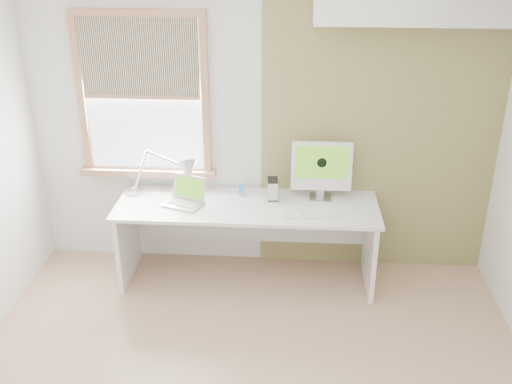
# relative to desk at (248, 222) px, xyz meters

# --- Properties ---
(room) EXTENTS (4.04, 3.54, 2.64)m
(room) POSITION_rel_desk_xyz_m (0.10, -1.44, 0.77)
(room) COLOR tan
(room) RESTS_ON ground
(accent_wall) EXTENTS (2.00, 0.02, 2.60)m
(accent_wall) POSITION_rel_desk_xyz_m (1.10, 0.30, 0.77)
(accent_wall) COLOR #8C894E
(accent_wall) RESTS_ON room
(window) EXTENTS (1.20, 0.14, 1.42)m
(window) POSITION_rel_desk_xyz_m (-0.90, 0.27, 1.01)
(window) COLOR #AD7757
(window) RESTS_ON room
(desk) EXTENTS (2.20, 0.70, 0.73)m
(desk) POSITION_rel_desk_xyz_m (0.00, 0.00, 0.00)
(desk) COLOR white
(desk) RESTS_ON room
(desk_lamp) EXTENTS (0.71, 0.28, 0.40)m
(desk_lamp) POSITION_rel_desk_xyz_m (-0.61, 0.11, 0.40)
(desk_lamp) COLOR #B3B6B8
(desk_lamp) RESTS_ON desk
(laptop) EXTENTS (0.38, 0.35, 0.22)m
(laptop) POSITION_rel_desk_xyz_m (-0.52, -0.06, 0.25)
(laptop) COLOR #B3B6B8
(laptop) RESTS_ON desk
(phone_dock) EXTENTS (0.08, 0.08, 0.12)m
(phone_dock) POSITION_rel_desk_xyz_m (-0.06, 0.12, 0.23)
(phone_dock) COLOR #B3B6B8
(phone_dock) RESTS_ON desk
(external_drive) EXTENTS (0.10, 0.15, 0.18)m
(external_drive) POSITION_rel_desk_xyz_m (0.21, 0.07, 0.28)
(external_drive) COLOR #B3B6B8
(external_drive) RESTS_ON desk
(imac) EXTENTS (0.51, 0.17, 0.50)m
(imac) POSITION_rel_desk_xyz_m (0.62, 0.12, 0.47)
(imac) COLOR #B3B6B8
(imac) RESTS_ON desk
(keyboard) EXTENTS (0.45, 0.16, 0.02)m
(keyboard) POSITION_rel_desk_xyz_m (0.53, -0.23, 0.20)
(keyboard) COLOR white
(keyboard) RESTS_ON desk
(mouse) EXTENTS (0.10, 0.12, 0.03)m
(mouse) POSITION_rel_desk_xyz_m (0.44, -0.24, 0.21)
(mouse) COLOR white
(mouse) RESTS_ON desk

